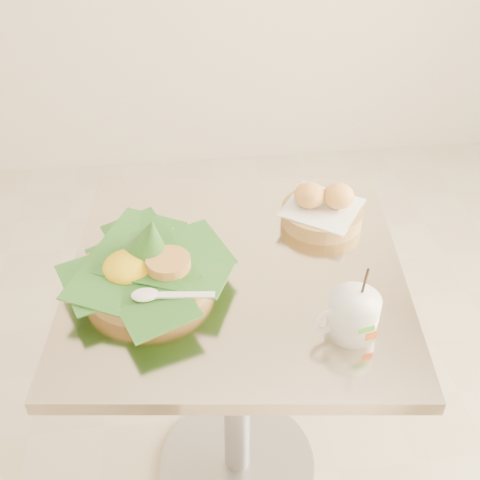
{
  "coord_description": "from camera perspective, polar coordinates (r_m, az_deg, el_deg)",
  "views": [
    {
      "loc": [
        0.06,
        -0.91,
        1.58
      ],
      "look_at": [
        0.17,
        0.05,
        0.82
      ],
      "focal_mm": 45.0,
      "sensor_mm": 36.0,
      "label": 1
    }
  ],
  "objects": [
    {
      "name": "cafe_table",
      "position": [
        1.43,
        -0.31,
        -9.39
      ],
      "size": [
        0.78,
        0.78,
        0.75
      ],
      "rotation": [
        0.0,
        0.0,
        -0.12
      ],
      "color": "gray",
      "rests_on": "floor"
    },
    {
      "name": "coffee_mug",
      "position": [
        1.13,
        10.59,
        -6.95
      ],
      "size": [
        0.13,
        0.1,
        0.16
      ],
      "rotation": [
        0.0,
        0.0,
        0.23
      ],
      "color": "white",
      "rests_on": "cafe_table"
    },
    {
      "name": "bread_basket",
      "position": [
        1.4,
        7.8,
        2.95
      ],
      "size": [
        0.22,
        0.22,
        0.1
      ],
      "rotation": [
        0.0,
        0.0,
        0.2
      ],
      "color": "tan",
      "rests_on": "cafe_table"
    },
    {
      "name": "rice_basket",
      "position": [
        1.22,
        -8.81,
        -2.39
      ],
      "size": [
        0.33,
        0.33,
        0.17
      ],
      "rotation": [
        0.0,
        0.0,
        0.2
      ],
      "color": "tan",
      "rests_on": "cafe_table"
    }
  ]
}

